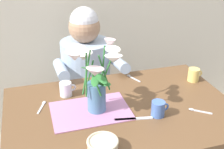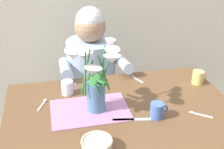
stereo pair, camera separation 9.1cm
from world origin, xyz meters
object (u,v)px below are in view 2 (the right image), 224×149
(seated_person, at_px, (92,85))
(coffee_cup, at_px, (68,88))
(ceramic_bowl, at_px, (97,145))
(tea_cup, at_px, (157,110))
(dinner_knife, at_px, (132,120))
(ceramic_mug, at_px, (198,77))
(flower_vase, at_px, (93,73))

(seated_person, xyz_separation_m, coffee_cup, (-0.20, -0.40, 0.22))
(ceramic_bowl, bearing_deg, seated_person, 82.39)
(ceramic_bowl, bearing_deg, tea_cup, 27.74)
(seated_person, height_order, tea_cup, seated_person)
(ceramic_bowl, distance_m, dinner_knife, 0.27)
(seated_person, relative_size, ceramic_mug, 12.20)
(dinner_knife, bearing_deg, tea_cup, 9.18)
(flower_vase, relative_size, ceramic_bowl, 2.67)
(tea_cup, xyz_separation_m, coffee_cup, (-0.41, 0.33, 0.00))
(ceramic_bowl, distance_m, ceramic_mug, 0.84)
(seated_person, xyz_separation_m, ceramic_mug, (0.58, -0.44, 0.22))
(flower_vase, height_order, ceramic_mug, flower_vase)
(coffee_cup, bearing_deg, ceramic_bowl, -81.34)
(seated_person, distance_m, flower_vase, 0.72)
(dinner_knife, bearing_deg, coffee_cup, 141.20)
(flower_vase, height_order, coffee_cup, flower_vase)
(flower_vase, relative_size, tea_cup, 3.91)
(flower_vase, xyz_separation_m, ceramic_mug, (0.66, 0.15, -0.17))
(seated_person, height_order, ceramic_bowl, seated_person)
(ceramic_bowl, height_order, tea_cup, tea_cup)
(ceramic_bowl, bearing_deg, flower_vase, 82.24)
(seated_person, distance_m, ceramic_bowl, 0.94)
(ceramic_bowl, xyz_separation_m, dinner_knife, (0.21, 0.18, -0.03))
(flower_vase, xyz_separation_m, ceramic_bowl, (-0.04, -0.31, -0.18))
(ceramic_bowl, height_order, dinner_knife, ceramic_bowl)
(seated_person, distance_m, ceramic_mug, 0.76)
(dinner_knife, xyz_separation_m, tea_cup, (0.13, -0.00, 0.04))
(seated_person, height_order, dinner_knife, seated_person)
(flower_vase, height_order, dinner_knife, flower_vase)
(tea_cup, bearing_deg, seated_person, 106.33)
(seated_person, xyz_separation_m, ceramic_bowl, (-0.12, -0.91, 0.21))
(seated_person, distance_m, tea_cup, 0.79)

